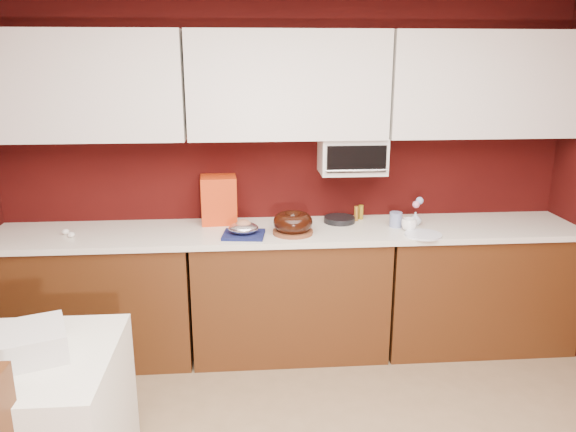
% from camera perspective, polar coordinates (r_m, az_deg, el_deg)
% --- Properties ---
extents(wall_back, '(4.00, 0.02, 2.50)m').
position_cam_1_polar(wall_back, '(4.04, -0.22, 4.72)').
color(wall_back, '#320806').
rests_on(wall_back, floor).
extents(base_cabinet_left, '(1.31, 0.58, 0.86)m').
position_cam_1_polar(base_cabinet_left, '(4.11, -18.95, -7.97)').
color(base_cabinet_left, '#48250E').
rests_on(base_cabinet_left, floor).
extents(base_cabinet_center, '(1.31, 0.58, 0.86)m').
position_cam_1_polar(base_cabinet_center, '(3.98, 0.13, -7.80)').
color(base_cabinet_center, '#48250E').
rests_on(base_cabinet_center, floor).
extents(base_cabinet_right, '(1.31, 0.58, 0.86)m').
position_cam_1_polar(base_cabinet_right, '(4.29, 18.29, -6.86)').
color(base_cabinet_right, '#48250E').
rests_on(base_cabinet_right, floor).
extents(countertop, '(4.00, 0.62, 0.04)m').
position_cam_1_polar(countertop, '(3.83, 0.13, -1.61)').
color(countertop, silver).
rests_on(countertop, base_cabinet_center).
extents(upper_cabinet_left, '(1.31, 0.33, 0.70)m').
position_cam_1_polar(upper_cabinet_left, '(3.93, -20.29, 12.29)').
color(upper_cabinet_left, white).
rests_on(upper_cabinet_left, wall_back).
extents(upper_cabinet_center, '(1.31, 0.33, 0.70)m').
position_cam_1_polar(upper_cabinet_center, '(3.80, -0.04, 13.15)').
color(upper_cabinet_center, white).
rests_on(upper_cabinet_center, wall_back).
extents(upper_cabinet_right, '(1.31, 0.33, 0.70)m').
position_cam_1_polar(upper_cabinet_right, '(4.13, 19.22, 12.50)').
color(upper_cabinet_right, white).
rests_on(upper_cabinet_right, wall_back).
extents(toaster_oven, '(0.45, 0.30, 0.25)m').
position_cam_1_polar(toaster_oven, '(3.93, 6.53, 6.17)').
color(toaster_oven, white).
rests_on(toaster_oven, upper_cabinet_center).
extents(toaster_oven_door, '(0.40, 0.02, 0.18)m').
position_cam_1_polar(toaster_oven_door, '(3.78, 6.98, 5.77)').
color(toaster_oven_door, black).
rests_on(toaster_oven_door, toaster_oven).
extents(toaster_oven_handle, '(0.42, 0.02, 0.02)m').
position_cam_1_polar(toaster_oven_handle, '(3.78, 6.99, 4.61)').
color(toaster_oven_handle, silver).
rests_on(toaster_oven_handle, toaster_oven).
extents(dining_table, '(1.00, 0.80, 0.75)m').
position_cam_1_polar(dining_table, '(3.03, -26.50, -18.91)').
color(dining_table, silver).
rests_on(dining_table, floor).
extents(cake_base, '(0.29, 0.29, 0.02)m').
position_cam_1_polar(cake_base, '(3.71, 0.50, -1.63)').
color(cake_base, brown).
rests_on(cake_base, countertop).
extents(bundt_cake, '(0.27, 0.27, 0.11)m').
position_cam_1_polar(bundt_cake, '(3.69, 0.50, -0.63)').
color(bundt_cake, black).
rests_on(bundt_cake, cake_base).
extents(navy_towel, '(0.29, 0.26, 0.02)m').
position_cam_1_polar(navy_towel, '(3.68, -4.53, -1.90)').
color(navy_towel, '#121744').
rests_on(navy_towel, countertop).
extents(foil_ham_nest, '(0.24, 0.22, 0.07)m').
position_cam_1_polar(foil_ham_nest, '(3.66, -4.54, -1.24)').
color(foil_ham_nest, white).
rests_on(foil_ham_nest, navy_towel).
extents(roasted_ham, '(0.12, 0.11, 0.06)m').
position_cam_1_polar(roasted_ham, '(3.66, -4.55, -0.86)').
color(roasted_ham, '#A7694C').
rests_on(roasted_ham, foil_ham_nest).
extents(pandoro_box, '(0.26, 0.23, 0.33)m').
position_cam_1_polar(pandoro_box, '(3.97, -7.04, 1.67)').
color(pandoro_box, '#AC160B').
rests_on(pandoro_box, countertop).
extents(dark_pan, '(0.29, 0.29, 0.04)m').
position_cam_1_polar(dark_pan, '(3.99, 5.24, -0.37)').
color(dark_pan, black).
rests_on(dark_pan, countertop).
extents(coffee_mug, '(0.10, 0.10, 0.10)m').
position_cam_1_polar(coffee_mug, '(3.86, 12.20, -0.74)').
color(coffee_mug, white).
rests_on(coffee_mug, countertop).
extents(blue_jar, '(0.11, 0.11, 0.10)m').
position_cam_1_polar(blue_jar, '(3.93, 10.89, -0.35)').
color(blue_jar, navy).
rests_on(blue_jar, countertop).
extents(flower_vase, '(0.08, 0.08, 0.11)m').
position_cam_1_polar(flower_vase, '(4.00, 12.80, -0.17)').
color(flower_vase, '#AFBBC6').
rests_on(flower_vase, countertop).
extents(flower_pink, '(0.05, 0.05, 0.05)m').
position_cam_1_polar(flower_pink, '(3.97, 12.88, 1.14)').
color(flower_pink, pink).
rests_on(flower_pink, flower_vase).
extents(flower_blue, '(0.05, 0.05, 0.05)m').
position_cam_1_polar(flower_blue, '(3.99, 13.23, 1.53)').
color(flower_blue, '#859ED5').
rests_on(flower_blue, flower_vase).
extents(china_plate, '(0.29, 0.29, 0.01)m').
position_cam_1_polar(china_plate, '(3.78, 13.58, -1.86)').
color(china_plate, white).
rests_on(china_plate, countertop).
extents(amber_bottle, '(0.04, 0.04, 0.10)m').
position_cam_1_polar(amber_bottle, '(4.08, 7.41, 0.40)').
color(amber_bottle, olive).
rests_on(amber_bottle, countertop).
extents(egg_left, '(0.06, 0.05, 0.04)m').
position_cam_1_polar(egg_left, '(3.97, -21.65, -1.50)').
color(egg_left, white).
rests_on(egg_left, countertop).
extents(egg_right, '(0.06, 0.05, 0.04)m').
position_cam_1_polar(egg_right, '(3.90, -21.17, -1.79)').
color(egg_right, silver).
rests_on(egg_right, countertop).
extents(newspaper_stack, '(0.45, 0.41, 0.13)m').
position_cam_1_polar(newspaper_stack, '(2.77, -25.48, -11.68)').
color(newspaper_stack, silver).
rests_on(newspaper_stack, dining_table).
extents(amber_bottle_tall, '(0.04, 0.04, 0.11)m').
position_cam_1_polar(amber_bottle_tall, '(4.03, 6.95, 0.26)').
color(amber_bottle_tall, brown).
rests_on(amber_bottle_tall, countertop).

